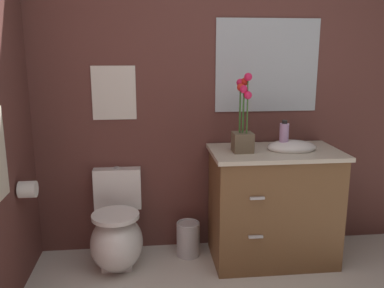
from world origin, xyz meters
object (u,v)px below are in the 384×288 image
(flower_vase, at_px, (243,126))
(soap_bottle, at_px, (284,136))
(wall_mirror, at_px, (267,66))
(toilet_paper_roll, at_px, (28,189))
(toilet, at_px, (117,234))
(trash_bin, at_px, (188,239))
(vanity_cabinet, at_px, (273,204))
(wall_poster, at_px, (114,93))

(flower_vase, xyz_separation_m, soap_bottle, (0.31, 0.02, -0.08))
(wall_mirror, relative_size, toilet_paper_roll, 7.27)
(toilet, bearing_deg, flower_vase, -3.03)
(flower_vase, distance_m, trash_bin, 0.99)
(toilet, height_order, vanity_cabinet, vanity_cabinet)
(toilet, relative_size, soap_bottle, 3.13)
(vanity_cabinet, distance_m, wall_poster, 1.45)
(flower_vase, relative_size, toilet_paper_roll, 5.08)
(flower_vase, xyz_separation_m, wall_poster, (-0.91, 0.32, 0.21))
(soap_bottle, xyz_separation_m, trash_bin, (-0.69, 0.12, -0.82))
(wall_mirror, height_order, toilet_paper_roll, wall_mirror)
(toilet, height_order, trash_bin, toilet)
(toilet_paper_roll, bearing_deg, soap_bottle, 5.38)
(soap_bottle, distance_m, wall_mirror, 0.58)
(vanity_cabinet, bearing_deg, flower_vase, -175.07)
(flower_vase, relative_size, wall_mirror, 0.70)
(flower_vase, bearing_deg, toilet_paper_roll, -174.20)
(vanity_cabinet, bearing_deg, soap_bottle, -4.01)
(trash_bin, xyz_separation_m, wall_mirror, (0.63, 0.18, 1.31))
(trash_bin, height_order, wall_poster, wall_poster)
(vanity_cabinet, xyz_separation_m, trash_bin, (-0.63, 0.12, -0.30))
(soap_bottle, bearing_deg, vanity_cabinet, 175.99)
(soap_bottle, bearing_deg, trash_bin, 170.14)
(flower_vase, height_order, trash_bin, flower_vase)
(toilet, xyz_separation_m, soap_bottle, (1.22, -0.03, 0.71))
(wall_poster, bearing_deg, vanity_cabinet, -14.13)
(soap_bottle, xyz_separation_m, toilet_paper_roll, (-1.77, -0.17, -0.28))
(toilet, xyz_separation_m, wall_mirror, (1.16, 0.27, 1.21))
(vanity_cabinet, distance_m, trash_bin, 0.71)
(soap_bottle, bearing_deg, flower_vase, -176.63)
(toilet, xyz_separation_m, vanity_cabinet, (1.17, -0.03, 0.20))
(wall_poster, bearing_deg, trash_bin, -18.44)
(wall_mirror, bearing_deg, wall_poster, 180.00)
(soap_bottle, height_order, trash_bin, soap_bottle)
(wall_mirror, bearing_deg, flower_vase, -128.51)
(wall_poster, xyz_separation_m, wall_mirror, (1.16, 0.00, 0.19))
(vanity_cabinet, bearing_deg, toilet_paper_roll, -174.33)
(vanity_cabinet, xyz_separation_m, flower_vase, (-0.25, -0.02, 0.60))
(flower_vase, height_order, soap_bottle, flower_vase)
(toilet, distance_m, wall_mirror, 1.70)
(flower_vase, distance_m, wall_mirror, 0.57)
(soap_bottle, bearing_deg, wall_mirror, 100.76)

